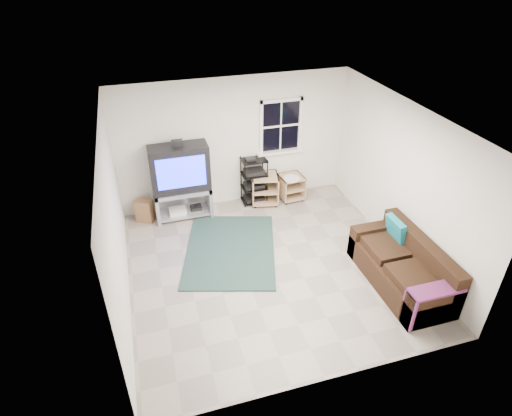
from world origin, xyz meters
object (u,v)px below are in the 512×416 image
object	(u,v)px
side_table_left	(265,187)
side_table_right	(291,185)
tv_unit	(180,176)
av_rack	(254,183)
sofa	(403,268)

from	to	relation	value
side_table_left	side_table_right	size ratio (longest dim) A/B	1.15
tv_unit	av_rack	distance (m)	1.55
av_rack	side_table_right	bearing A→B (deg)	-5.16
tv_unit	side_table_left	bearing A→B (deg)	1.71
av_rack	sofa	distance (m)	3.45
side_table_right	sofa	bearing A→B (deg)	-75.81
tv_unit	side_table_right	world-z (taller)	tv_unit
av_rack	side_table_right	size ratio (longest dim) A/B	1.84
av_rack	side_table_left	xyz separation A→B (m)	(0.22, -0.04, -0.10)
tv_unit	side_table_left	size ratio (longest dim) A/B	2.55
tv_unit	av_rack	xyz separation A→B (m)	(1.48, 0.09, -0.44)
av_rack	side_table_left	world-z (taller)	av_rack
side_table_left	sofa	size ratio (longest dim) A/B	0.33
av_rack	sofa	xyz separation A→B (m)	(1.54, -3.08, -0.13)
side_table_left	side_table_right	world-z (taller)	side_table_left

